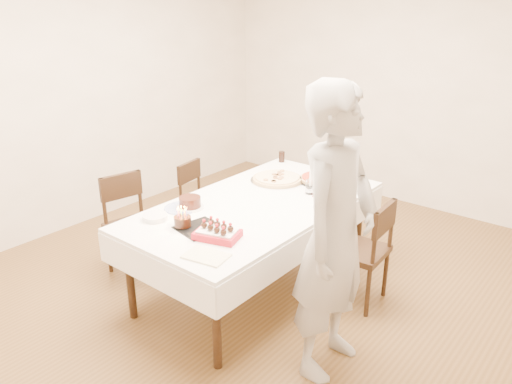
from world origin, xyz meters
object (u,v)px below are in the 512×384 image
Objects in this scene: chair_left_savory at (204,202)px; chair_left_dessert at (134,227)px; chair_right_savory at (358,251)px; pizza_white at (277,179)px; pizza_pepperoni at (321,179)px; dining_table at (256,245)px; person at (335,235)px; birthday_cake at (182,217)px; cola_glass at (282,157)px; pasta_bowl at (339,188)px; strawberry_box at (217,233)px; taper_candle at (311,173)px; layer_cake at (190,202)px.

chair_left_savory is 0.87m from chair_left_dessert.
chair_right_savory is 1.00m from pizza_white.
chair_left_dessert reaches higher than pizza_pepperoni.
pizza_white is at bearing 108.87° from dining_table.
person is 1.13m from birthday_cake.
chair_left_savory is (-1.71, 0.02, -0.04)m from chair_right_savory.
chair_left_dessert is 8.27× the size of cola_glass.
pizza_white is 1.18× the size of pizza_pepperoni.
strawberry_box is at bearing -99.42° from pasta_bowl.
pasta_bowl is at bearing -29.41° from pizza_pepperoni.
chair_right_savory is 2.15× the size of pizza_pepperoni.
pizza_white is (0.79, 0.14, 0.38)m from chair_left_savory.
person reaches higher than chair_left_savory.
birthday_cake reaches higher than chair_right_savory.
birthday_cake is (-0.34, -1.12, -0.10)m from taper_candle.
chair_left_dessert is 1.18m from strawberry_box.
chair_right_savory reaches higher than cola_glass.
chair_left_savory is 1.44m from pasta_bowl.
person reaches higher than layer_cake.
cola_glass reaches higher than strawberry_box.
chair_left_savory is at bearing -160.34° from pizza_pepperoni.
pasta_bowl is 1.02× the size of layer_cake.
taper_candle is 2.73× the size of birthday_cake.
cola_glass is (-0.60, 0.23, 0.03)m from pizza_pepperoni.
chair_left_savory is 1.30m from taper_candle.
pizza_white is 0.43m from taper_candle.
pizza_pepperoni is at bearing 80.59° from dining_table.
chair_right_savory is at bearing -33.41° from pizza_pepperoni.
pizza_white is 1.21m from strawberry_box.
dining_table is 1.20m from person.
pasta_bowl reaches higher than chair_left_savory.
taper_candle is 3.42× the size of cola_glass.
strawberry_box is (-0.56, -0.99, 0.35)m from chair_right_savory.
layer_cake is (-0.16, -0.91, 0.02)m from pizza_white.
pizza_white is 2.17× the size of pasta_bowl.
birthday_cake is (0.35, -1.66, 0.03)m from cola_glass.
birthday_cake is 0.45× the size of strawberry_box.
layer_cake is (-1.31, 0.04, -0.14)m from person.
chair_left_savory is 2.64× the size of strawberry_box.
pasta_bowl is at bearing -23.65° from cola_glass.
pizza_pepperoni is at bearing 92.42° from strawberry_box.
chair_left_dessert reaches higher than dining_table.
pizza_white is at bearing 170.69° from taper_candle.
chair_left_savory is at bearing -176.13° from taper_candle.
chair_left_savory is at bearing 159.08° from dining_table.
pizza_pepperoni is (0.13, 0.76, 0.40)m from dining_table.
dining_table is 2.47× the size of chair_right_savory.
chair_left_savory is 1.58m from strawberry_box.
strawberry_box is (0.36, -1.16, 0.02)m from pizza_white.
chair_right_savory is (0.75, 0.35, 0.06)m from dining_table.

